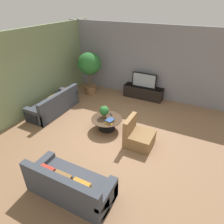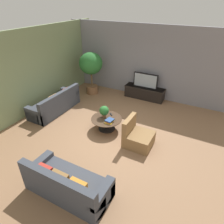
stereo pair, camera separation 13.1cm
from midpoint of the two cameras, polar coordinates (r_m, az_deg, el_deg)
name	(u,v)px [view 1 (the left image)]	position (r m, az deg, el deg)	size (l,w,h in m)	color
ground_plane	(109,132)	(6.66, -1.40, -5.65)	(24.00, 24.00, 0.00)	#8C6647
back_wall_stone	(145,62)	(8.74, 8.87, 13.96)	(7.40, 0.12, 3.00)	gray
side_wall_left	(32,72)	(8.01, -22.25, 10.58)	(0.12, 7.40, 3.00)	gray
media_console	(143,92)	(8.83, 8.49, 5.62)	(1.72, 0.50, 0.52)	black
television	(144,80)	(8.62, 8.76, 8.94)	(1.04, 0.13, 0.61)	black
coffee_table	(107,122)	(6.64, -2.07, -2.75)	(1.02, 1.02, 0.41)	black
couch_by_wall	(55,105)	(7.97, -16.52, 1.97)	(0.84, 2.12, 0.84)	#3D424C
couch_near_entry	(70,185)	(4.79, -12.86, -19.72)	(1.94, 0.84, 0.84)	#3D424C
armchair_wicker	(138,137)	(6.03, 6.78, -6.98)	(0.80, 0.76, 0.86)	olive
potted_palm_tall	(89,66)	(8.90, -6.89, 12.90)	(1.01, 1.01, 1.86)	brown
potted_plant_tabletop	(104,111)	(6.54, -2.82, 0.30)	(0.32, 0.32, 0.40)	brown
book_stack	(110,121)	(6.38, -1.20, -2.50)	(0.26, 0.34, 0.09)	gold
remote_black	(111,114)	(6.79, -0.86, -0.64)	(0.04, 0.16, 0.02)	black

